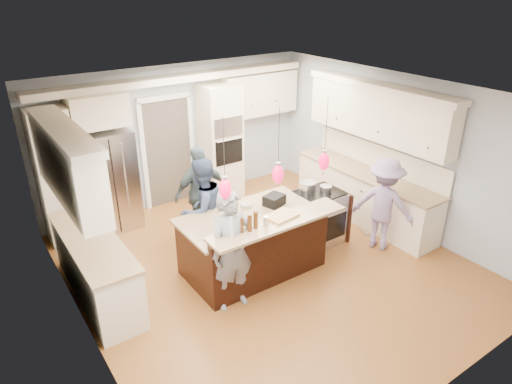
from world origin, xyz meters
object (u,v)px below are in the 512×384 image
at_px(island_range, 319,217).
at_px(person_far_left, 202,210).
at_px(refrigerator, 108,181).
at_px(kitchen_island, 253,242).
at_px(person_bar_end, 232,251).

relative_size(island_range, person_far_left, 0.55).
height_order(refrigerator, kitchen_island, refrigerator).
distance_m(person_bar_end, person_far_left, 1.33).
relative_size(person_bar_end, person_far_left, 1.03).
height_order(person_bar_end, person_far_left, person_bar_end).
bearing_deg(person_far_left, person_bar_end, 63.20).
xyz_separation_m(refrigerator, person_bar_end, (0.61, -3.09, -0.04)).
bearing_deg(refrigerator, island_range, -42.59).
relative_size(island_range, person_bar_end, 0.54).
distance_m(refrigerator, kitchen_island, 2.91).
bearing_deg(island_range, kitchen_island, -176.89).
distance_m(kitchen_island, person_bar_end, 0.95).
xyz_separation_m(kitchen_island, island_range, (1.41, 0.08, -0.03)).
height_order(kitchen_island, island_range, kitchen_island).
bearing_deg(island_range, person_far_left, 159.07).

